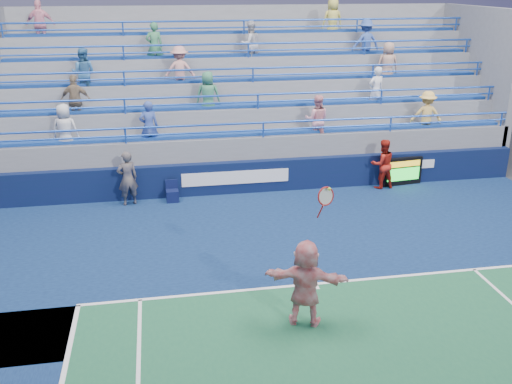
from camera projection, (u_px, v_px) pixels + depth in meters
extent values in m
plane|color=#333538|center=(315.00, 285.00, 13.56)|extent=(120.00, 120.00, 0.00)
cube|color=#0D1F43|center=(294.00, 245.00, 15.58)|extent=(18.00, 8.40, 0.02)
cube|color=white|center=(315.00, 284.00, 13.55)|extent=(11.00, 0.10, 0.01)
cube|color=white|center=(317.00, 286.00, 13.46)|extent=(0.08, 0.30, 0.01)
cube|color=#0A1839|center=(264.00, 176.00, 19.36)|extent=(18.00, 0.30, 1.10)
cube|color=white|center=(236.00, 178.00, 19.03)|extent=(3.60, 0.02, 0.45)
cube|color=white|center=(410.00, 165.00, 20.01)|extent=(1.80, 0.02, 0.30)
cube|color=slate|center=(250.00, 152.00, 22.08)|extent=(18.00, 5.60, 1.10)
cube|color=slate|center=(250.00, 142.00, 21.95)|extent=(18.00, 5.60, 1.85)
cube|color=#16419B|center=(261.00, 133.00, 19.44)|extent=(17.40, 0.45, 0.10)
cylinder|color=#214DB3|center=(263.00, 123.00, 18.91)|extent=(18.00, 0.07, 0.07)
cube|color=slate|center=(248.00, 130.00, 22.28)|extent=(18.00, 4.60, 2.60)
cube|color=#16419B|center=(256.00, 105.00, 20.10)|extent=(17.40, 0.45, 0.10)
cylinder|color=#214DB3|center=(258.00, 94.00, 19.57)|extent=(18.00, 0.07, 0.07)
cube|color=slate|center=(246.00, 117.00, 22.61)|extent=(18.00, 3.60, 3.35)
cube|color=#16419B|center=(251.00, 79.00, 20.76)|extent=(17.40, 0.45, 0.10)
cylinder|color=#214DB3|center=(253.00, 68.00, 20.23)|extent=(18.00, 0.07, 0.07)
cube|color=slate|center=(244.00, 105.00, 22.94)|extent=(18.00, 2.60, 4.10)
cube|color=#16419B|center=(247.00, 55.00, 21.42)|extent=(17.40, 0.45, 0.10)
cylinder|color=#214DB3|center=(248.00, 44.00, 20.89)|extent=(18.00, 0.07, 0.07)
cube|color=slate|center=(242.00, 94.00, 23.26)|extent=(18.00, 1.60, 4.85)
cube|color=#16419B|center=(242.00, 32.00, 22.07)|extent=(17.40, 0.45, 0.10)
cylinder|color=#214DB3|center=(244.00, 20.00, 21.55)|extent=(18.00, 0.07, 0.07)
imported|color=#EABC5B|center=(426.00, 115.00, 20.29)|extent=(1.23, 0.91, 1.70)
imported|color=teal|center=(84.00, 73.00, 19.66)|extent=(0.93, 0.78, 1.70)
imported|color=tan|center=(387.00, 65.00, 21.48)|extent=(0.88, 0.61, 1.70)
imported|color=#314794|center=(149.00, 127.00, 18.69)|extent=(0.65, 0.45, 1.70)
imported|color=#BABCC0|center=(65.00, 130.00, 18.26)|extent=(0.91, 0.67, 1.70)
imported|color=#D1C551|center=(332.00, 21.00, 22.53)|extent=(0.87, 0.60, 1.70)
imported|color=silver|center=(376.00, 90.00, 20.69)|extent=(0.70, 0.55, 1.70)
imported|color=#367856|center=(208.00, 96.00, 19.69)|extent=(0.91, 0.67, 1.70)
imported|color=silver|center=(250.00, 44.00, 21.30)|extent=(0.98, 0.86, 1.70)
imported|color=pink|center=(41.00, 24.00, 20.72)|extent=(1.00, 0.43, 1.70)
imported|color=#3553A0|center=(366.00, 42.00, 22.05)|extent=(1.15, 0.72, 1.70)
imported|color=#377A50|center=(155.00, 46.00, 20.73)|extent=(0.64, 0.44, 1.70)
imported|color=pink|center=(317.00, 120.00, 19.62)|extent=(0.97, 0.85, 1.70)
imported|color=tan|center=(180.00, 70.00, 20.20)|extent=(1.15, 0.72, 1.70)
imported|color=#836F57|center=(76.00, 100.00, 18.96)|extent=(1.04, 0.54, 1.70)
cube|color=black|center=(402.00, 171.00, 19.95)|extent=(1.45, 0.32, 1.00)
cube|color=gold|center=(404.00, 164.00, 19.76)|extent=(1.23, 0.02, 0.20)
cube|color=#19E533|center=(403.00, 174.00, 19.90)|extent=(1.23, 0.02, 0.45)
cube|color=#0C133B|center=(172.00, 196.00, 18.55)|extent=(0.41, 0.41, 0.39)
cube|color=#0C133B|center=(172.00, 184.00, 18.59)|extent=(0.40, 0.06, 0.31)
imported|color=white|center=(305.00, 283.00, 11.73)|extent=(1.84, 1.12, 1.90)
torus|color=#A01813|center=(326.00, 196.00, 11.12)|extent=(0.39, 0.22, 0.38)
cylinder|color=#A01813|center=(320.00, 212.00, 11.21)|extent=(0.09, 0.22, 0.34)
sphere|color=#BAD431|center=(329.00, 189.00, 11.02)|extent=(0.07, 0.07, 0.07)
imported|color=#141A37|center=(128.00, 178.00, 18.05)|extent=(0.75, 0.61, 1.79)
imported|color=#A91D13|center=(382.00, 164.00, 19.55)|extent=(0.89, 0.72, 1.74)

